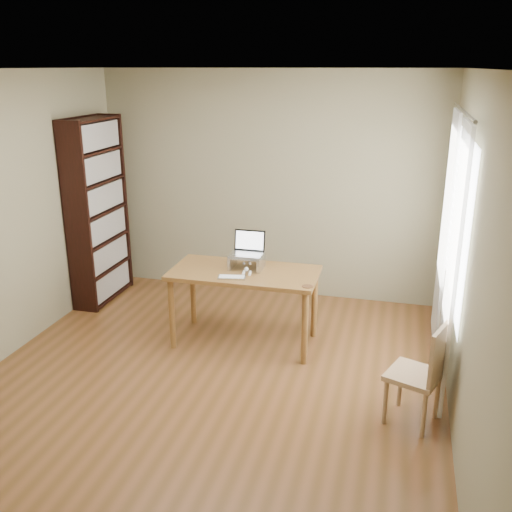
{
  "coord_description": "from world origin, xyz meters",
  "views": [
    {
      "loc": [
        1.51,
        -4.09,
        2.62
      ],
      "look_at": [
        0.22,
        0.84,
        0.92
      ],
      "focal_mm": 40.0,
      "sensor_mm": 36.0,
      "label": 1
    }
  ],
  "objects_px": {
    "desk": "(244,280)",
    "chair": "(423,370)",
    "laptop": "(248,248)",
    "keyboard": "(232,277)",
    "cat": "(250,262)",
    "bookshelf": "(98,211)"
  },
  "relations": [
    {
      "from": "cat",
      "to": "chair",
      "type": "bearing_deg",
      "value": -43.17
    },
    {
      "from": "keyboard",
      "to": "desk",
      "type": "bearing_deg",
      "value": 65.04
    },
    {
      "from": "laptop",
      "to": "keyboard",
      "type": "distance_m",
      "value": 0.4
    },
    {
      "from": "bookshelf",
      "to": "laptop",
      "type": "bearing_deg",
      "value": -16.19
    },
    {
      "from": "laptop",
      "to": "cat",
      "type": "distance_m",
      "value": 0.13
    },
    {
      "from": "bookshelf",
      "to": "chair",
      "type": "bearing_deg",
      "value": -24.76
    },
    {
      "from": "bookshelf",
      "to": "desk",
      "type": "distance_m",
      "value": 2.09
    },
    {
      "from": "bookshelf",
      "to": "keyboard",
      "type": "distance_m",
      "value": 2.1
    },
    {
      "from": "desk",
      "to": "keyboard",
      "type": "distance_m",
      "value": 0.25
    },
    {
      "from": "bookshelf",
      "to": "chair",
      "type": "xyz_separation_m",
      "value": [
        3.6,
        -1.66,
        -0.6
      ]
    },
    {
      "from": "bookshelf",
      "to": "keyboard",
      "type": "xyz_separation_m",
      "value": [
        1.87,
        -0.91,
        -0.29
      ]
    },
    {
      "from": "laptop",
      "to": "keyboard",
      "type": "bearing_deg",
      "value": -99.85
    },
    {
      "from": "desk",
      "to": "chair",
      "type": "distance_m",
      "value": 1.94
    },
    {
      "from": "keyboard",
      "to": "cat",
      "type": "distance_m",
      "value": 0.34
    },
    {
      "from": "bookshelf",
      "to": "cat",
      "type": "distance_m",
      "value": 2.05
    },
    {
      "from": "desk",
      "to": "laptop",
      "type": "height_order",
      "value": "laptop"
    },
    {
      "from": "desk",
      "to": "cat",
      "type": "distance_m",
      "value": 0.19
    },
    {
      "from": "laptop",
      "to": "cat",
      "type": "relative_size",
      "value": 0.66
    },
    {
      "from": "desk",
      "to": "bookshelf",
      "type": "bearing_deg",
      "value": 159.82
    },
    {
      "from": "desk",
      "to": "cat",
      "type": "xyz_separation_m",
      "value": [
        0.02,
        0.11,
        0.15
      ]
    },
    {
      "from": "desk",
      "to": "keyboard",
      "type": "bearing_deg",
      "value": -105.4
    },
    {
      "from": "laptop",
      "to": "keyboard",
      "type": "height_order",
      "value": "laptop"
    }
  ]
}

